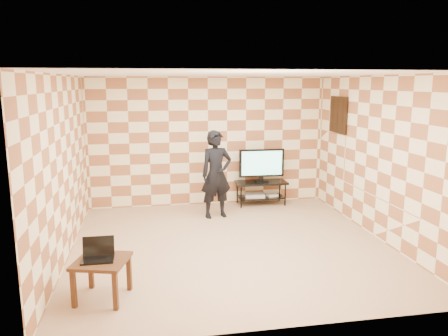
{
  "coord_description": "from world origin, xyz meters",
  "views": [
    {
      "loc": [
        -1.29,
        -6.56,
        2.58
      ],
      "look_at": [
        0.0,
        0.6,
        1.15
      ],
      "focal_mm": 35.0,
      "sensor_mm": 36.0,
      "label": 1
    }
  ],
  "objects_px": {
    "tv_stand": "(261,188)",
    "person": "(216,174)",
    "side_table": "(102,266)",
    "tv": "(261,164)"
  },
  "relations": [
    {
      "from": "tv",
      "to": "person",
      "type": "bearing_deg",
      "value": -147.13
    },
    {
      "from": "tv",
      "to": "person",
      "type": "relative_size",
      "value": 0.57
    },
    {
      "from": "tv_stand",
      "to": "side_table",
      "type": "relative_size",
      "value": 1.47
    },
    {
      "from": "tv_stand",
      "to": "side_table",
      "type": "xyz_separation_m",
      "value": [
        -2.97,
        -3.71,
        0.04
      ]
    },
    {
      "from": "tv_stand",
      "to": "person",
      "type": "relative_size",
      "value": 0.64
    },
    {
      "from": "tv",
      "to": "side_table",
      "type": "xyz_separation_m",
      "value": [
        -2.97,
        -3.71,
        -0.48
      ]
    },
    {
      "from": "tv_stand",
      "to": "side_table",
      "type": "height_order",
      "value": "same"
    },
    {
      "from": "tv_stand",
      "to": "person",
      "type": "xyz_separation_m",
      "value": [
        -1.08,
        -0.7,
        0.48
      ]
    },
    {
      "from": "tv",
      "to": "person",
      "type": "distance_m",
      "value": 1.29
    },
    {
      "from": "tv",
      "to": "side_table",
      "type": "bearing_deg",
      "value": -128.66
    }
  ]
}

